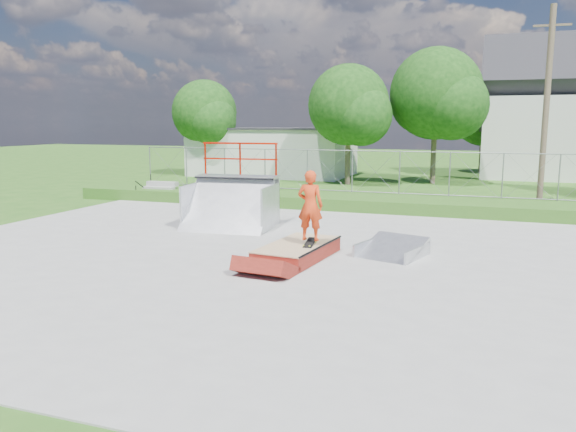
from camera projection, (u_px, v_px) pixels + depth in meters
name	position (u px, v px, depth m)	size (l,w,h in m)	color
ground	(258.00, 260.00, 14.34)	(120.00, 120.00, 0.00)	#2A5C1A
concrete_pad	(258.00, 259.00, 14.33)	(20.00, 16.00, 0.04)	gray
grass_berm	(346.00, 201.00, 23.13)	(24.00, 3.00, 0.50)	#2A5C1A
grind_box	(298.00, 252.00, 14.34)	(1.62, 2.88, 0.41)	maroon
quarter_pipe	(229.00, 187.00, 18.32)	(2.78, 2.35, 2.78)	#ADB0B6
flat_bank_ramp	(391.00, 249.00, 14.57)	(1.48, 1.58, 0.45)	#ADB0B6
skateboard	(310.00, 243.00, 14.18)	(0.22, 0.80, 0.02)	black
skater	(310.00, 208.00, 14.03)	(0.65, 0.42, 1.77)	#E93D17
concrete_stairs	(157.00, 191.00, 25.16)	(1.50, 1.60, 0.80)	gray
chain_link_fence	(352.00, 171.00, 23.87)	(20.00, 0.06, 1.80)	gray
utility_building_flat	(273.00, 152.00, 37.17)	(10.00, 6.00, 3.00)	silver
gable_house	(551.00, 116.00, 34.90)	(8.40, 6.08, 8.94)	silver
utility_pole	(546.00, 109.00, 22.36)	(0.24, 0.24, 8.00)	brown
tree_left_near	(352.00, 108.00, 30.79)	(4.76, 4.48, 6.65)	brown
tree_center	(441.00, 97.00, 31.03)	(5.44, 5.12, 7.60)	brown
tree_left_far	(207.00, 115.00, 36.01)	(4.42, 4.16, 6.18)	brown
tree_back_mid	(487.00, 120.00, 37.91)	(4.08, 3.84, 5.70)	brown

